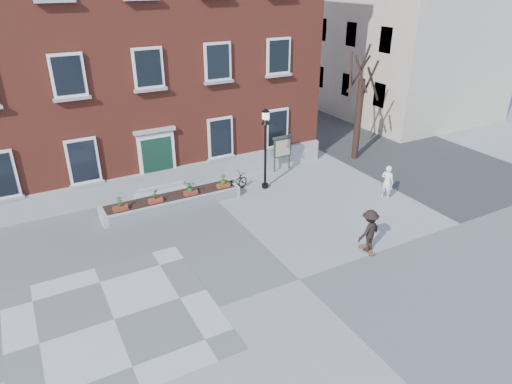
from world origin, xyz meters
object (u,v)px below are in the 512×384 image
lamp_post (266,138)px  bicycle (234,183)px  notice_board (282,148)px  skateboarder (369,231)px  parked_car (291,103)px  bystander (387,182)px

lamp_post → bicycle: bearing=166.6°
bicycle → notice_board: (3.33, 1.12, 0.83)m
skateboarder → notice_board: bearing=81.1°
parked_car → bystander: bystander is taller
bicycle → parked_car: bearing=-63.2°
bicycle → lamp_post: lamp_post is taller
bicycle → skateboarder: (2.05, -7.06, 0.46)m
bystander → notice_board: (-2.47, 5.12, 0.45)m
lamp_post → notice_board: bearing=38.4°
notice_board → skateboarder: size_ratio=1.09×
bicycle → bystander: size_ratio=1.02×
parked_car → lamp_post: 13.65m
parked_car → bystander: size_ratio=2.45×
lamp_post → skateboarder: lamp_post is taller
bicycle → notice_board: size_ratio=0.89×
parked_car → lamp_post: lamp_post is taller
lamp_post → skateboarder: size_ratio=2.28×
bystander → lamp_post: (-4.33, 3.65, 1.73)m
lamp_post → skateboarder: (0.57, -6.71, -1.65)m
lamp_post → notice_board: lamp_post is taller
notice_board → bicycle: bearing=-161.4°
skateboarder → parked_car: bearing=66.1°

